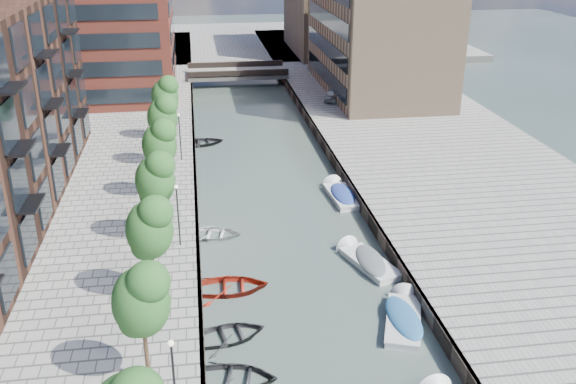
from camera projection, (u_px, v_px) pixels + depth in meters
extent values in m
plane|color=#38473F|center=(264.00, 166.00, 56.82)|extent=(300.00, 300.00, 0.00)
cube|color=gray|center=(437.00, 152.00, 58.79)|extent=(20.00, 140.00, 1.00)
cube|color=#332823|center=(195.00, 164.00, 55.80)|extent=(0.25, 140.00, 1.00)
cube|color=#332823|center=(332.00, 157.00, 57.45)|extent=(0.25, 140.00, 1.00)
cube|color=gray|center=(225.00, 43.00, 111.28)|extent=(80.00, 40.00, 1.00)
cube|color=#997C5E|center=(377.00, 31.00, 75.90)|extent=(12.00, 25.00, 14.00)
cube|color=gray|center=(237.00, 73.00, 85.46)|extent=(13.00, 6.00, 0.60)
cube|color=#332823|center=(239.00, 74.00, 82.68)|extent=(13.00, 0.40, 0.80)
cube|color=#332823|center=(236.00, 65.00, 87.78)|extent=(13.00, 0.40, 0.80)
cylinder|color=#382619|center=(146.00, 350.00, 28.24)|extent=(0.20, 0.20, 3.20)
ellipsoid|color=#1C491B|center=(141.00, 297.00, 27.18)|extent=(2.50, 2.50, 3.25)
cylinder|color=#382619|center=(153.00, 271.00, 34.62)|extent=(0.20, 0.20, 3.20)
ellipsoid|color=#1C491B|center=(149.00, 226.00, 33.56)|extent=(2.50, 2.50, 3.25)
cylinder|color=#382619|center=(158.00, 217.00, 41.00)|extent=(0.20, 0.20, 3.20)
ellipsoid|color=#1C491B|center=(155.00, 177.00, 39.93)|extent=(2.50, 2.50, 3.25)
cylinder|color=#382619|center=(162.00, 177.00, 47.37)|extent=(0.20, 0.20, 3.20)
ellipsoid|color=#1C491B|center=(159.00, 142.00, 46.31)|extent=(2.50, 2.50, 3.25)
cylinder|color=#382619|center=(165.00, 147.00, 53.75)|extent=(0.20, 0.20, 3.20)
ellipsoid|color=#1C491B|center=(162.00, 115.00, 52.69)|extent=(2.50, 2.50, 3.25)
cylinder|color=#382619|center=(167.00, 123.00, 60.12)|extent=(0.20, 0.20, 3.20)
ellipsoid|color=#1C491B|center=(165.00, 94.00, 59.06)|extent=(2.50, 2.50, 3.25)
sphere|color=#FFF2CC|center=(171.00, 343.00, 24.75)|extent=(0.24, 0.24, 0.24)
cylinder|color=black|center=(178.00, 216.00, 40.10)|extent=(0.10, 0.10, 4.00)
sphere|color=#FFF2CC|center=(176.00, 187.00, 39.32)|extent=(0.24, 0.24, 0.24)
cylinder|color=black|center=(180.00, 138.00, 54.68)|extent=(0.10, 0.10, 4.00)
sphere|color=#FFF2CC|center=(179.00, 115.00, 53.90)|extent=(0.24, 0.24, 0.24)
imported|color=black|center=(234.00, 382.00, 30.23)|extent=(4.73, 3.79, 0.87)
imported|color=#232326|center=(228.00, 338.00, 33.37)|extent=(4.59, 3.70, 0.84)
imported|color=maroon|center=(230.00, 291.00, 37.69)|extent=(4.70, 3.39, 0.96)
imported|color=silver|center=(212.00, 237.00, 44.12)|extent=(4.53, 3.56, 0.85)
imported|color=black|center=(201.00, 145.00, 62.30)|extent=(4.87, 3.81, 0.92)
cube|color=beige|center=(403.00, 324.00, 34.46)|extent=(3.19, 4.98, 0.66)
cube|color=beige|center=(404.00, 319.00, 34.32)|extent=(3.30, 5.11, 0.10)
cone|color=beige|center=(404.00, 300.00, 36.55)|extent=(1.93, 1.44, 1.73)
ellipsoid|color=#1E548A|center=(404.00, 318.00, 34.30)|extent=(2.96, 4.57, 0.57)
cube|color=silver|center=(342.00, 199.00, 50.01)|extent=(2.11, 4.88, 0.67)
cube|color=silver|center=(343.00, 195.00, 49.87)|extent=(2.20, 4.99, 0.10)
cone|color=silver|center=(334.00, 187.00, 52.13)|extent=(1.82, 1.06, 1.76)
ellipsoid|color=navy|center=(343.00, 194.00, 49.85)|extent=(1.98, 4.46, 0.58)
cube|color=silver|center=(370.00, 266.00, 40.27)|extent=(3.08, 4.90, 0.65)
cube|color=silver|center=(370.00, 261.00, 40.13)|extent=(3.19, 5.02, 0.10)
cone|color=silver|center=(351.00, 250.00, 42.13)|extent=(1.90, 1.40, 1.70)
ellipsoid|color=#4F5356|center=(370.00, 260.00, 40.11)|extent=(2.86, 4.49, 0.56)
imported|color=#929496|center=(332.00, 95.00, 73.45)|extent=(2.66, 4.08, 1.29)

